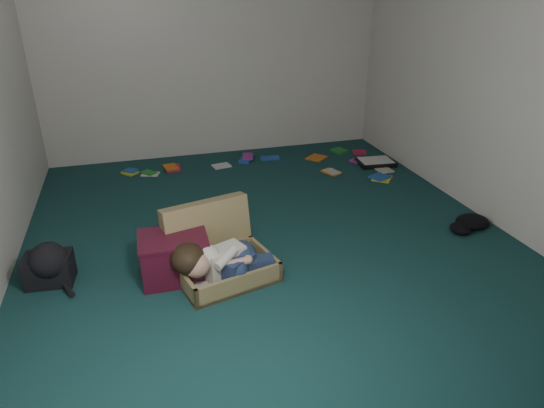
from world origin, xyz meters
TOP-DOWN VIEW (x-y plane):
  - floor at (0.00, 0.00)m, footprint 4.50×4.50m
  - wall_back at (0.00, 2.25)m, footprint 4.50×0.00m
  - wall_front at (0.00, -2.25)m, footprint 4.50×0.00m
  - wall_right at (2.00, 0.00)m, footprint 0.00×4.50m
  - suitcase at (-0.51, -0.45)m, footprint 0.82×0.81m
  - person at (-0.51, -0.63)m, footprint 0.76×0.37m
  - maroon_bin at (-0.83, -0.45)m, footprint 0.50×0.39m
  - backpack at (-1.70, -0.27)m, footprint 0.43×0.36m
  - clothing_pile at (1.70, -0.37)m, footprint 0.39×0.33m
  - paper_tray at (1.70, 1.29)m, footprint 0.44×0.34m
  - book_scatter at (0.64, 1.58)m, footprint 3.02×1.25m

SIDE VIEW (x-z plane):
  - floor at x=0.00m, z-range 0.00..0.00m
  - book_scatter at x=0.64m, z-range 0.00..0.02m
  - paper_tray at x=1.70m, z-range 0.00..0.06m
  - clothing_pile at x=1.70m, z-range 0.00..0.12m
  - backpack at x=-1.70m, z-range 0.00..0.24m
  - suitcase at x=-0.51m, z-range -0.10..0.40m
  - maroon_bin at x=-0.83m, z-range 0.00..0.34m
  - person at x=-0.51m, z-range 0.04..0.35m
  - wall_back at x=0.00m, z-range -0.95..3.55m
  - wall_front at x=0.00m, z-range -0.95..3.55m
  - wall_right at x=2.00m, z-range -0.95..3.55m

